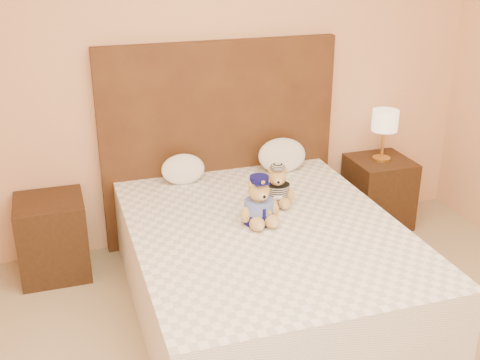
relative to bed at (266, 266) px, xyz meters
name	(u,v)px	position (x,y,z in m)	size (l,w,h in m)	color
room_walls	(333,34)	(0.00, -0.74, 1.53)	(4.04, 4.52, 2.72)	#ECAC80
bed	(266,266)	(0.00, 0.00, 0.00)	(1.60, 2.00, 0.55)	white
headboard	(220,143)	(0.00, 1.01, 0.47)	(1.75, 0.08, 1.50)	#513118
nightstand_left	(53,237)	(-1.25, 0.80, 0.00)	(0.45, 0.45, 0.55)	#382011
nightstand_right	(378,192)	(1.25, 0.80, 0.00)	(0.45, 0.45, 0.55)	#382011
lamp	(385,123)	(1.25, 0.80, 0.57)	(0.20, 0.20, 0.40)	gold
teddy_police	(259,200)	(-0.03, 0.06, 0.43)	(0.26, 0.25, 0.30)	#B88747
teddy_prisoner	(277,186)	(0.18, 0.28, 0.41)	(0.23, 0.22, 0.26)	#B88747
pillow_left	(183,168)	(-0.32, 0.83, 0.38)	(0.31, 0.20, 0.22)	white
pillow_right	(282,154)	(0.43, 0.83, 0.41)	(0.37, 0.24, 0.26)	white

